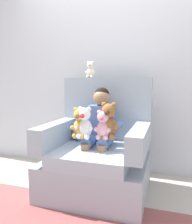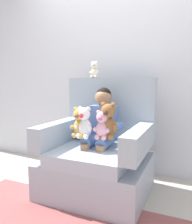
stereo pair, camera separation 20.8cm
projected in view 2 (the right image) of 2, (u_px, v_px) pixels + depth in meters
ground_plane at (97, 192)px, 2.23m from camera, size 8.00×8.00×0.00m
back_wall at (121, 66)px, 2.73m from camera, size 6.00×0.10×2.60m
armchair at (100, 156)px, 2.24m from camera, size 0.98×0.89×1.15m
seated_child at (101, 124)px, 2.21m from camera, size 0.45×0.39×0.82m
plush_brown at (108, 122)px, 2.03m from camera, size 0.20×0.17×0.34m
plush_honey at (80, 123)px, 2.08m from camera, size 0.17×0.14×0.29m
plush_pink at (102, 126)px, 2.01m from camera, size 0.16×0.13×0.27m
plush_white at (84, 123)px, 2.06m from camera, size 0.18×0.14×0.30m
plush_cream_on_backrest at (94, 70)px, 2.49m from camera, size 0.11×0.09×0.19m
throw_pillow at (84, 131)px, 2.40m from camera, size 0.28×0.17×0.26m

